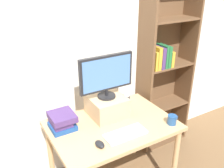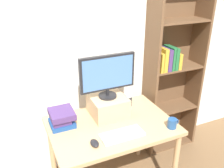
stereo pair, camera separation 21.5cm
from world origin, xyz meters
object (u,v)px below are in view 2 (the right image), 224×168
at_px(keyboard, 122,135).
at_px(book_stack, 61,118).
at_px(desk, 111,132).
at_px(riser_box, 108,106).
at_px(computer_mouse, 95,143).
at_px(bookshelf_unit, 172,66).
at_px(desk_speaker, 128,101).
at_px(computer_monitor, 108,75).
at_px(coffee_mug, 172,123).

distance_m(keyboard, book_stack, 0.56).
distance_m(desk, book_stack, 0.47).
xyz_separation_m(riser_box, book_stack, (-0.44, 0.00, -0.02)).
bearing_deg(computer_mouse, desk, 41.87).
xyz_separation_m(bookshelf_unit, riser_box, (-0.88, -0.23, -0.18)).
bearing_deg(bookshelf_unit, desk_speaker, -161.20).
xyz_separation_m(keyboard, book_stack, (-0.42, 0.37, 0.06)).
xyz_separation_m(computer_monitor, keyboard, (-0.03, -0.36, -0.40)).
bearing_deg(bookshelf_unit, book_stack, -170.05).
bearing_deg(keyboard, book_stack, 138.72).
xyz_separation_m(desk, book_stack, (-0.41, 0.17, 0.16)).
bearing_deg(keyboard, computer_monitor, 85.71).
xyz_separation_m(keyboard, desk_speaker, (0.25, 0.37, 0.07)).
bearing_deg(desk, computer_monitor, 77.86).
relative_size(computer_monitor, coffee_mug, 4.75).
relative_size(keyboard, coffee_mug, 3.35).
distance_m(bookshelf_unit, book_stack, 1.36).
distance_m(riser_box, book_stack, 0.44).
bearing_deg(desk_speaker, riser_box, -177.84).
height_order(keyboard, coffee_mug, coffee_mug).
height_order(riser_box, book_stack, riser_box).
bearing_deg(desk_speaker, coffee_mug, -65.32).
relative_size(riser_box, coffee_mug, 3.06).
relative_size(keyboard, desk_speaker, 2.12).
relative_size(bookshelf_unit, riser_box, 6.14).
relative_size(bookshelf_unit, desk_speaker, 11.92).
height_order(desk, computer_monitor, computer_monitor).
xyz_separation_m(book_stack, coffee_mug, (0.87, -0.43, -0.03)).
bearing_deg(desk, computer_mouse, -138.13).
xyz_separation_m(desk, coffee_mug, (0.46, -0.27, 0.14)).
distance_m(computer_monitor, keyboard, 0.54).
relative_size(computer_monitor, computer_mouse, 4.97).
bearing_deg(computer_monitor, bookshelf_unit, 14.91).
height_order(riser_box, keyboard, riser_box).
distance_m(bookshelf_unit, riser_box, 0.93).
height_order(book_stack, desk_speaker, desk_speaker).
distance_m(computer_mouse, desk_speaker, 0.64).
bearing_deg(bookshelf_unit, desk, -156.54).
distance_m(computer_mouse, book_stack, 0.42).
bearing_deg(desk, book_stack, 157.80).
bearing_deg(computer_mouse, computer_monitor, 53.96).
relative_size(desk, computer_mouse, 10.59).
xyz_separation_m(computer_monitor, book_stack, (-0.44, 0.00, -0.34)).
bearing_deg(riser_box, computer_monitor, -90.00).
distance_m(bookshelf_unit, computer_monitor, 0.92).
xyz_separation_m(riser_box, desk_speaker, (0.22, 0.01, -0.01)).
height_order(computer_mouse, book_stack, book_stack).
bearing_deg(coffee_mug, riser_box, 134.42).
height_order(bookshelf_unit, riser_box, bookshelf_unit).
xyz_separation_m(desk, computer_mouse, (-0.24, -0.22, 0.11)).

